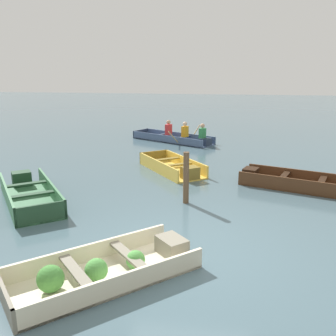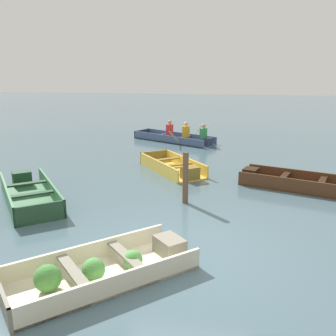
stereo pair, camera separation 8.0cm
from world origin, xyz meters
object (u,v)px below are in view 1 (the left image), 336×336
(dinghy_cream_foreground, at_px, (105,269))
(skiff_dark_varnish_near_moored, at_px, (297,183))
(mooring_post, at_px, (186,178))
(rowboat_slate_blue_with_crew, at_px, (177,137))
(skiff_green_far_moored, at_px, (29,194))
(skiff_yellow_mid_moored, at_px, (174,168))

(dinghy_cream_foreground, height_order, skiff_dark_varnish_near_moored, dinghy_cream_foreground)
(dinghy_cream_foreground, xyz_separation_m, mooring_post, (0.79, 3.37, 0.46))
(rowboat_slate_blue_with_crew, relative_size, mooring_post, 3.09)
(skiff_green_far_moored, bearing_deg, mooring_post, 6.30)
(dinghy_cream_foreground, distance_m, skiff_dark_varnish_near_moored, 6.08)
(dinghy_cream_foreground, bearing_deg, mooring_post, 76.86)
(skiff_yellow_mid_moored, relative_size, mooring_post, 2.17)
(skiff_yellow_mid_moored, relative_size, rowboat_slate_blue_with_crew, 0.70)
(skiff_green_far_moored, bearing_deg, skiff_dark_varnish_near_moored, 17.70)
(dinghy_cream_foreground, distance_m, mooring_post, 3.49)
(skiff_dark_varnish_near_moored, relative_size, skiff_green_far_moored, 1.10)
(skiff_green_far_moored, bearing_deg, skiff_yellow_mid_moored, 45.09)
(skiff_yellow_mid_moored, bearing_deg, dinghy_cream_foreground, -91.00)
(dinghy_cream_foreground, height_order, skiff_green_far_moored, dinghy_cream_foreground)
(skiff_green_far_moored, bearing_deg, dinghy_cream_foreground, -45.89)
(dinghy_cream_foreground, relative_size, skiff_dark_varnish_near_moored, 0.86)
(skiff_dark_varnish_near_moored, distance_m, skiff_yellow_mid_moored, 3.51)
(skiff_green_far_moored, relative_size, rowboat_slate_blue_with_crew, 0.80)
(skiff_dark_varnish_near_moored, xyz_separation_m, mooring_post, (-2.69, -1.62, 0.47))
(skiff_dark_varnish_near_moored, bearing_deg, skiff_green_far_moored, -162.30)
(skiff_dark_varnish_near_moored, distance_m, skiff_green_far_moored, 6.66)
(dinghy_cream_foreground, relative_size, skiff_yellow_mid_moored, 1.08)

